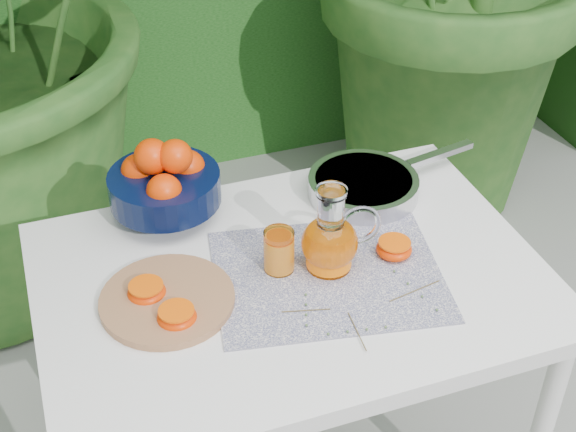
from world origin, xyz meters
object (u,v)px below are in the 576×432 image
object	(u,v)px
cutting_board	(167,300)
saute_pan	(365,185)
juice_pitcher	(331,240)
white_table	(291,304)
fruit_bowl	(164,181)

from	to	relation	value
cutting_board	saute_pan	world-z (taller)	saute_pan
cutting_board	saute_pan	bearing A→B (deg)	22.59
juice_pitcher	saute_pan	size ratio (longest dim) A/B	0.41
white_table	cutting_board	world-z (taller)	cutting_board
cutting_board	saute_pan	distance (m)	0.54
cutting_board	fruit_bowl	world-z (taller)	fruit_bowl
fruit_bowl	saute_pan	xyz separation A→B (m)	(0.44, -0.08, -0.06)
fruit_bowl	juice_pitcher	world-z (taller)	juice_pitcher
saute_pan	juice_pitcher	bearing A→B (deg)	-128.57
white_table	cutting_board	xyz separation A→B (m)	(-0.25, -0.00, 0.09)
cutting_board	juice_pitcher	distance (m)	0.34
juice_pitcher	cutting_board	bearing A→B (deg)	179.32
white_table	saute_pan	xyz separation A→B (m)	(0.25, 0.21, 0.11)
white_table	fruit_bowl	size ratio (longest dim) A/B	3.56
white_table	saute_pan	bearing A→B (deg)	39.67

